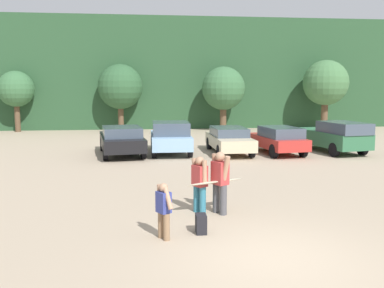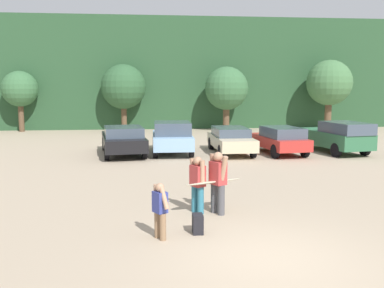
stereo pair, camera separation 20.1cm
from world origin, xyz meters
name	(u,v)px [view 1 (the left image)]	position (x,y,z in m)	size (l,w,h in m)	color
ground_plane	(275,258)	(0.00, 0.00, 0.00)	(120.00, 120.00, 0.00)	tan
hillside_ridge	(169,75)	(0.00, 32.47, 4.47)	(108.00, 12.00, 8.94)	#284C2D
tree_center_left	(16,89)	(-11.94, 25.62, 3.20)	(2.69, 2.69, 4.58)	brown
tree_far_left	(120,87)	(-4.21, 25.50, 3.37)	(3.43, 3.43, 5.11)	brown
tree_far_right	(223,89)	(3.67, 24.73, 3.24)	(3.33, 3.33, 4.93)	brown
tree_right	(326,83)	(11.80, 24.53, 3.67)	(3.54, 3.54, 5.48)	brown
parked_car_black	(122,139)	(-3.62, 13.50, 0.78)	(2.56, 4.99, 1.44)	black
parked_car_sky_blue	(170,137)	(-1.17, 13.65, 0.85)	(2.00, 4.32, 1.64)	#84ADD1
parked_car_champagne	(229,139)	(1.83, 13.44, 0.72)	(1.84, 4.53, 1.32)	beige
parked_car_red	(278,139)	(4.25, 12.91, 0.75)	(2.19, 4.12, 1.39)	#B72D28
parked_car_forest_green	(334,136)	(7.28, 13.06, 0.86)	(2.52, 4.83, 1.64)	#2D6642
person_adult	(220,179)	(-0.55, 3.09, 0.95)	(0.49, 0.64, 1.68)	#4C4C51
person_child	(164,208)	(-2.14, 1.32, 0.72)	(0.39, 0.53, 1.27)	#8C6B4C
person_companion	(200,181)	(-1.08, 3.21, 0.87)	(0.44, 0.57, 1.54)	teal
surfboard_cream	(215,182)	(-0.67, 3.15, 0.85)	(1.77, 1.14, 0.18)	beige
backpack_dropped	(201,224)	(-1.26, 1.60, 0.22)	(0.24, 0.34, 0.45)	black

